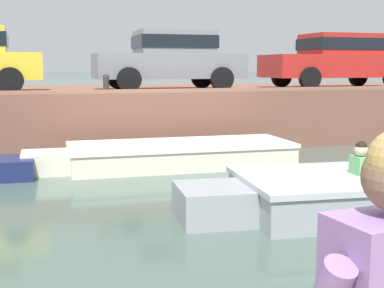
{
  "coord_description": "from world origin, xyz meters",
  "views": [
    {
      "loc": [
        -2.26,
        -1.72,
        2.11
      ],
      "look_at": [
        -0.62,
        3.71,
        1.28
      ],
      "focal_mm": 50.0,
      "sensor_mm": 36.0,
      "label": 1
    }
  ],
  "objects_px": {
    "boat_moored_central_cream": "(170,155)",
    "mooring_bollard_mid": "(106,83)",
    "car_centre_grey": "(170,58)",
    "car_right_inner_red": "(339,58)"
  },
  "relations": [
    {
      "from": "boat_moored_central_cream",
      "to": "mooring_bollard_mid",
      "type": "relative_size",
      "value": 12.62
    },
    {
      "from": "car_centre_grey",
      "to": "mooring_bollard_mid",
      "type": "relative_size",
      "value": 8.71
    },
    {
      "from": "car_right_inner_red",
      "to": "boat_moored_central_cream",
      "type": "bearing_deg",
      "value": -152.64
    },
    {
      "from": "boat_moored_central_cream",
      "to": "car_right_inner_red",
      "type": "bearing_deg",
      "value": 27.36
    },
    {
      "from": "car_centre_grey",
      "to": "mooring_bollard_mid",
      "type": "distance_m",
      "value": 2.32
    },
    {
      "from": "boat_moored_central_cream",
      "to": "car_right_inner_red",
      "type": "distance_m",
      "value": 6.92
    },
    {
      "from": "car_centre_grey",
      "to": "mooring_bollard_mid",
      "type": "xyz_separation_m",
      "value": [
        -1.87,
        -1.22,
        -0.61
      ]
    },
    {
      "from": "boat_moored_central_cream",
      "to": "car_right_inner_red",
      "type": "xyz_separation_m",
      "value": [
        5.86,
        3.03,
        2.08
      ]
    },
    {
      "from": "mooring_bollard_mid",
      "to": "boat_moored_central_cream",
      "type": "bearing_deg",
      "value": -59.41
    },
    {
      "from": "car_centre_grey",
      "to": "mooring_bollard_mid",
      "type": "height_order",
      "value": "car_centre_grey"
    }
  ]
}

